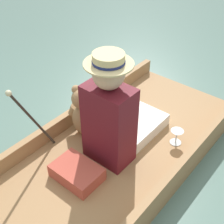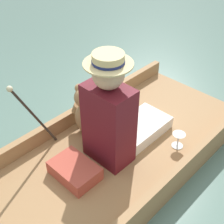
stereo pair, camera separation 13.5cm
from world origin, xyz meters
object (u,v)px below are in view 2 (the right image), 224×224
seated_person (116,117)px  wine_glass (179,137)px  walking_cane (30,112)px  teddy_bear (86,111)px

seated_person → wine_glass: size_ratio=6.93×
seated_person → walking_cane: 0.64m
teddy_bear → seated_person: bearing=-0.3°
seated_person → teddy_bear: size_ratio=1.95×
seated_person → walking_cane: bearing=-138.6°
teddy_bear → walking_cane: walking_cane is taller
wine_glass → seated_person: bearing=-130.1°
wine_glass → walking_cane: bearing=-133.5°
seated_person → wine_glass: seated_person is taller
seated_person → teddy_bear: 0.38m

